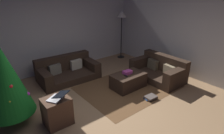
# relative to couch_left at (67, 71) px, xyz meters

# --- Properties ---
(ground_plane) EXTENTS (6.40, 6.40, 0.00)m
(ground_plane) POSITION_rel_couch_left_xyz_m (-0.04, -2.26, -0.25)
(ground_plane) COLOR #93704C
(rear_partition) EXTENTS (6.40, 0.12, 2.60)m
(rear_partition) POSITION_rel_couch_left_xyz_m (-0.04, 0.88, 1.05)
(rear_partition) COLOR #BCB7B2
(rear_partition) RESTS_ON ground_plane
(corner_partition) EXTENTS (0.12, 6.40, 2.60)m
(corner_partition) POSITION_rel_couch_left_xyz_m (3.10, -2.26, 1.05)
(corner_partition) COLOR #B5B0AB
(corner_partition) RESTS_ON ground_plane
(couch_left) EXTENTS (1.78, 1.05, 0.68)m
(couch_left) POSITION_rel_couch_left_xyz_m (0.00, 0.00, 0.00)
(couch_left) COLOR #332319
(couch_left) RESTS_ON ground_plane
(couch_right) EXTENTS (0.94, 1.57, 0.70)m
(couch_right) POSITION_rel_couch_left_xyz_m (2.21, -1.79, 0.02)
(couch_right) COLOR #332319
(couch_right) RESTS_ON ground_plane
(ottoman) EXTENTS (0.93, 0.59, 0.41)m
(ottoman) POSITION_rel_couch_left_xyz_m (1.06, -1.62, -0.05)
(ottoman) COLOR #332319
(ottoman) RESTS_ON ground_plane
(gift_box) EXTENTS (0.25, 0.17, 0.10)m
(gift_box) POSITION_rel_couch_left_xyz_m (1.05, -1.58, 0.20)
(gift_box) COLOR #B23F8C
(gift_box) RESTS_ON ottoman
(tv_remote) EXTENTS (0.09, 0.17, 0.02)m
(tv_remote) POSITION_rel_couch_left_xyz_m (0.92, -1.66, 0.17)
(tv_remote) COLOR black
(tv_remote) RESTS_ON ottoman
(christmas_tree) EXTENTS (0.94, 0.94, 1.85)m
(christmas_tree) POSITION_rel_couch_left_xyz_m (-1.84, -1.24, 0.76)
(christmas_tree) COLOR brown
(christmas_tree) RESTS_ON ground_plane
(side_table) EXTENTS (0.52, 0.44, 0.59)m
(side_table) POSITION_rel_couch_left_xyz_m (-1.14, -1.85, 0.04)
(side_table) COLOR #4C3323
(side_table) RESTS_ON ground_plane
(laptop) EXTENTS (0.45, 0.48, 0.17)m
(laptop) POSITION_rel_couch_left_xyz_m (-1.12, -1.90, 0.40)
(laptop) COLOR silver
(laptop) RESTS_ON side_table
(book_stack) EXTENTS (0.32, 0.26, 0.08)m
(book_stack) POSITION_rel_couch_left_xyz_m (1.07, -2.43, -0.21)
(book_stack) COLOR #2D5193
(book_stack) RESTS_ON ground_plane
(corner_lamp) EXTENTS (0.36, 0.36, 1.84)m
(corner_lamp) POSITION_rel_couch_left_xyz_m (2.60, 0.43, 1.32)
(corner_lamp) COLOR black
(corner_lamp) RESTS_ON ground_plane
(area_rug) EXTENTS (2.60, 2.00, 0.01)m
(area_rug) POSITION_rel_couch_left_xyz_m (1.06, -1.62, -0.25)
(area_rug) COLOR brown
(area_rug) RESTS_ON ground_plane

